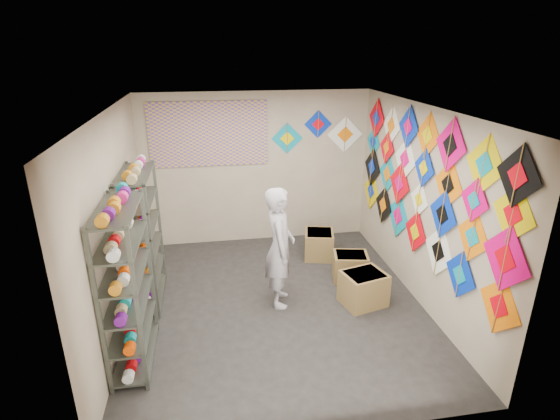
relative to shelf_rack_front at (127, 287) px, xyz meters
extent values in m
plane|color=black|center=(1.78, 0.85, -0.95)|extent=(4.50, 4.50, 0.00)
plane|color=#B8A78C|center=(1.78, 3.10, 0.40)|extent=(4.00, 0.00, 4.00)
plane|color=#B8A78C|center=(1.78, -1.40, 0.40)|extent=(4.00, 0.00, 4.00)
plane|color=#B8A78C|center=(-0.22, 0.85, 0.40)|extent=(0.00, 4.50, 4.50)
plane|color=#B8A78C|center=(3.78, 0.85, 0.40)|extent=(0.00, 4.50, 4.50)
plane|color=slate|center=(1.78, 0.85, 1.75)|extent=(4.50, 4.50, 0.00)
cube|color=#4C5147|center=(0.00, 0.00, 0.00)|extent=(0.40, 1.10, 1.90)
cube|color=#4C5147|center=(0.00, 1.30, 0.00)|extent=(0.40, 1.10, 1.90)
cylinder|color=#E6238A|center=(0.00, -0.48, 0.09)|extent=(0.12, 0.10, 0.12)
cylinder|color=#FF4902|center=(0.00, -0.29, 0.09)|extent=(0.12, 0.10, 0.12)
cylinder|color=orange|center=(0.00, -0.10, 0.09)|extent=(0.12, 0.10, 0.12)
cylinder|color=white|center=(0.00, 0.10, 0.09)|extent=(0.12, 0.10, 0.12)
cylinder|color=red|center=(0.00, 0.29, 0.09)|extent=(0.12, 0.10, 0.12)
cylinder|color=#671389|center=(0.00, 0.48, 0.09)|extent=(0.12, 0.10, 0.12)
cylinder|color=tan|center=(0.00, 0.82, 0.09)|extent=(0.12, 0.10, 0.12)
cylinder|color=#0EA2A4|center=(0.00, 1.01, 0.09)|extent=(0.12, 0.10, 0.12)
cylinder|color=#E6238A|center=(0.00, 1.20, 0.09)|extent=(0.12, 0.10, 0.12)
cylinder|color=#FF4902|center=(0.00, 1.40, 0.09)|extent=(0.12, 0.10, 0.12)
cylinder|color=orange|center=(0.00, 1.59, 0.09)|extent=(0.12, 0.10, 0.12)
cylinder|color=white|center=(0.00, 1.78, 0.09)|extent=(0.12, 0.10, 0.12)
cube|color=orange|center=(3.77, -1.01, 0.01)|extent=(0.04, 0.65, 0.65)
cube|color=#062EC0|center=(3.75, -0.32, -0.02)|extent=(0.01, 0.61, 0.61)
cube|color=white|center=(3.77, 0.23, 0.02)|extent=(0.03, 0.70, 0.70)
cube|color=#E6000F|center=(3.75, 0.84, 0.02)|extent=(0.02, 0.61, 0.61)
cube|color=#0791AD|center=(3.77, 1.46, 0.02)|extent=(0.03, 0.71, 0.71)
cube|color=black|center=(3.75, 2.01, 0.00)|extent=(0.04, 0.64, 0.64)
cube|color=#EDD100|center=(3.77, 2.62, 0.04)|extent=(0.03, 0.69, 0.69)
cube|color=#E5006A|center=(3.75, -0.98, 0.52)|extent=(0.01, 0.72, 0.72)
cube|color=orange|center=(3.77, -0.40, 0.50)|extent=(0.04, 0.59, 0.59)
cube|color=#062EC0|center=(3.75, 0.22, 0.52)|extent=(0.02, 0.63, 0.63)
cube|color=white|center=(3.77, 0.88, 0.49)|extent=(0.02, 0.50, 0.50)
cube|color=#E6000F|center=(3.75, 1.50, 0.53)|extent=(0.03, 0.66, 0.66)
cube|color=#0791AD|center=(3.77, 2.00, 0.53)|extent=(0.02, 0.64, 0.64)
cube|color=black|center=(3.75, 2.62, 0.48)|extent=(0.04, 0.69, 0.69)
cube|color=#EDD100|center=(3.77, -0.94, 0.98)|extent=(0.04, 0.61, 0.61)
cube|color=#E5006A|center=(3.75, -0.35, 0.91)|extent=(0.01, 0.51, 0.51)
cube|color=orange|center=(3.77, 0.22, 0.91)|extent=(0.03, 0.63, 0.63)
cube|color=#062EC0|center=(3.75, 0.82, 0.95)|extent=(0.02, 0.54, 0.54)
cube|color=white|center=(3.77, 1.43, 0.92)|extent=(0.04, 0.68, 0.68)
cube|color=#E6000F|center=(3.75, 2.07, 0.94)|extent=(0.03, 0.53, 0.53)
cube|color=#0791AD|center=(3.77, 2.70, 0.91)|extent=(0.01, 0.56, 0.56)
cube|color=black|center=(3.75, -0.92, 1.35)|extent=(0.02, 0.63, 0.63)
cube|color=#EDD100|center=(3.77, -0.39, 1.32)|extent=(0.04, 0.66, 0.66)
cube|color=#E5006A|center=(3.75, 0.27, 1.38)|extent=(0.03, 0.67, 0.67)
cube|color=orange|center=(3.77, 0.85, 1.38)|extent=(0.03, 0.61, 0.61)
cube|color=#062EC0|center=(3.75, 1.39, 1.39)|extent=(0.02, 0.61, 0.61)
cube|color=white|center=(3.77, 2.01, 1.30)|extent=(0.03, 0.63, 0.63)
cube|color=#E6000F|center=(3.75, 2.59, 1.32)|extent=(0.02, 0.65, 0.65)
cube|color=#0791AD|center=(2.33, 3.09, 0.93)|extent=(0.55, 0.02, 0.55)
cube|color=#062EC0|center=(2.88, 3.09, 1.16)|extent=(0.49, 0.02, 0.49)
cube|color=white|center=(3.38, 3.09, 0.97)|extent=(0.65, 0.02, 0.65)
cube|color=#604AA1|center=(0.98, 3.08, 1.05)|extent=(2.00, 0.01, 1.10)
imported|color=beige|center=(1.84, 0.91, -0.10)|extent=(0.73, 0.57, 1.70)
cube|color=olive|center=(2.98, 0.67, -0.71)|extent=(0.67, 0.60, 0.48)
cube|color=olive|center=(3.02, 1.36, -0.74)|extent=(0.59, 0.52, 0.42)
cube|color=olive|center=(2.73, 2.19, -0.72)|extent=(0.58, 0.62, 0.46)
camera|label=1|loc=(0.96, -4.36, 2.48)|focal=28.00mm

